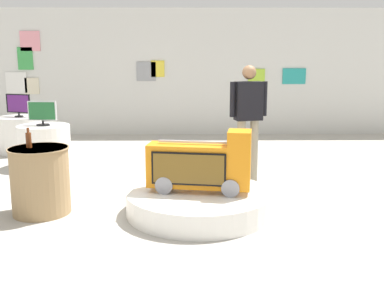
% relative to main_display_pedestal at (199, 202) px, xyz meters
% --- Properties ---
extents(ground_plane, '(30.00, 30.00, 0.00)m').
position_rel_main_display_pedestal_xyz_m(ground_plane, '(-0.16, 0.31, -0.13)').
color(ground_plane, '#B2ADA3').
extents(back_wall_display, '(12.23, 0.13, 2.91)m').
position_rel_main_display_pedestal_xyz_m(back_wall_display, '(-0.18, 5.52, 1.32)').
color(back_wall_display, silver).
rests_on(back_wall_display, ground).
extents(main_display_pedestal, '(1.69, 1.69, 0.26)m').
position_rel_main_display_pedestal_xyz_m(main_display_pedestal, '(0.00, 0.00, 0.00)').
color(main_display_pedestal, white).
rests_on(main_display_pedestal, ground).
extents(novelty_firetruck_tv, '(1.22, 0.53, 0.73)m').
position_rel_main_display_pedestal_xyz_m(novelty_firetruck_tv, '(0.02, -0.01, 0.43)').
color(novelty_firetruck_tv, gray).
rests_on(novelty_firetruck_tv, main_display_pedestal).
extents(display_pedestal_left_rear, '(0.81, 0.81, 0.69)m').
position_rel_main_display_pedestal_xyz_m(display_pedestal_left_rear, '(-3.33, 3.44, 0.21)').
color(display_pedestal_left_rear, white).
rests_on(display_pedestal_left_rear, ground).
extents(tv_on_left_rear, '(0.50, 0.20, 0.43)m').
position_rel_main_display_pedestal_xyz_m(tv_on_left_rear, '(-3.33, 3.43, 0.80)').
color(tv_on_left_rear, black).
rests_on(tv_on_left_rear, display_pedestal_left_rear).
extents(display_pedestal_center_rear, '(0.86, 0.86, 0.69)m').
position_rel_main_display_pedestal_xyz_m(display_pedestal_center_rear, '(-2.53, 2.34, 0.21)').
color(display_pedestal_center_rear, white).
rests_on(display_pedestal_center_rear, ground).
extents(tv_on_center_rear, '(0.47, 0.22, 0.40)m').
position_rel_main_display_pedestal_xyz_m(tv_on_center_rear, '(-2.53, 2.34, 0.77)').
color(tv_on_center_rear, black).
rests_on(tv_on_center_rear, display_pedestal_center_rear).
extents(side_table_round, '(0.69, 0.69, 0.78)m').
position_rel_main_display_pedestal_xyz_m(side_table_round, '(-1.84, 0.02, 0.27)').
color(side_table_round, '#9E7F56').
rests_on(side_table_round, ground).
extents(bottle_on_side_table, '(0.06, 0.06, 0.23)m').
position_rel_main_display_pedestal_xyz_m(bottle_on_side_table, '(-1.95, 0.02, 0.75)').
color(bottle_on_side_table, brown).
rests_on(bottle_on_side_table, side_table_round).
extents(shopper_browsing_near_truck, '(0.55, 0.28, 1.69)m').
position_rel_main_display_pedestal_xyz_m(shopper_browsing_near_truck, '(0.74, 1.34, 0.86)').
color(shopper_browsing_near_truck, gray).
rests_on(shopper_browsing_near_truck, ground).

